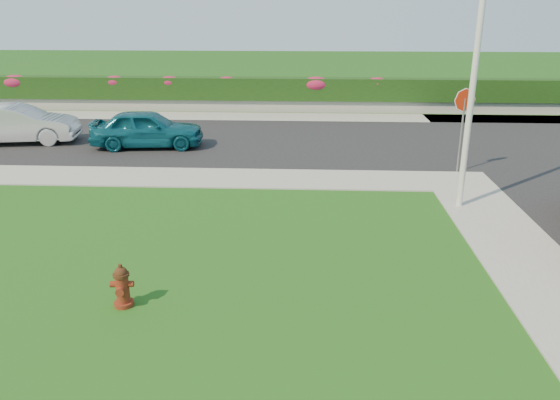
# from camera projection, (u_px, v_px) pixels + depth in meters

# --- Properties ---
(ground) EXTENTS (120.00, 120.00, 0.00)m
(ground) POSITION_uv_depth(u_px,v_px,m) (159.00, 348.00, 8.66)
(ground) COLOR black
(ground) RESTS_ON ground
(street_far) EXTENTS (26.00, 8.00, 0.04)m
(street_far) POSITION_uv_depth(u_px,v_px,m) (127.00, 139.00, 22.05)
(street_far) COLOR black
(street_far) RESTS_ON ground
(sidewalk_far) EXTENTS (24.00, 2.00, 0.04)m
(sidewalk_far) POSITION_uv_depth(u_px,v_px,m) (47.00, 175.00, 17.40)
(sidewalk_far) COLOR gray
(sidewalk_far) RESTS_ON ground
(curb_corner) EXTENTS (2.00, 2.00, 0.04)m
(curb_corner) POSITION_uv_depth(u_px,v_px,m) (459.00, 181.00, 16.78)
(curb_corner) COLOR gray
(curb_corner) RESTS_ON ground
(sidewalk_beyond) EXTENTS (34.00, 2.00, 0.04)m
(sidewalk_beyond) POSITION_uv_depth(u_px,v_px,m) (240.00, 117.00, 26.56)
(sidewalk_beyond) COLOR gray
(sidewalk_beyond) RESTS_ON ground
(retaining_wall) EXTENTS (34.00, 0.40, 0.60)m
(retaining_wall) POSITION_uv_depth(u_px,v_px,m) (243.00, 106.00, 27.88)
(retaining_wall) COLOR gray
(retaining_wall) RESTS_ON ground
(hedge) EXTENTS (32.00, 0.90, 1.10)m
(hedge) POSITION_uv_depth(u_px,v_px,m) (243.00, 89.00, 27.69)
(hedge) COLOR black
(hedge) RESTS_ON retaining_wall
(fire_hydrant) EXTENTS (0.42, 0.40, 0.82)m
(fire_hydrant) POSITION_uv_depth(u_px,v_px,m) (122.00, 286.00, 9.75)
(fire_hydrant) COLOR #551E0D
(fire_hydrant) RESTS_ON ground
(sedan_teal) EXTENTS (4.31, 2.08, 1.42)m
(sedan_teal) POSITION_uv_depth(u_px,v_px,m) (147.00, 129.00, 20.57)
(sedan_teal) COLOR #0C5061
(sedan_teal) RESTS_ON street_far
(sedan_silver) EXTENTS (4.68, 2.26, 1.48)m
(sedan_silver) POSITION_uv_depth(u_px,v_px,m) (18.00, 124.00, 21.18)
(sedan_silver) COLOR #B2B4BA
(sedan_silver) RESTS_ON street_far
(utility_pole) EXTENTS (0.16, 0.16, 5.99)m
(utility_pole) POSITION_uv_depth(u_px,v_px,m) (472.00, 95.00, 13.72)
(utility_pole) COLOR silver
(utility_pole) RESTS_ON ground
(stop_sign) EXTENTS (0.71, 0.25, 2.73)m
(stop_sign) POSITION_uv_depth(u_px,v_px,m) (464.00, 110.00, 17.04)
(stop_sign) COLOR slate
(stop_sign) RESTS_ON ground
(flower_clump_a) EXTENTS (1.41, 0.90, 0.70)m
(flower_clump_a) POSITION_uv_depth(u_px,v_px,m) (15.00, 82.00, 28.06)
(flower_clump_a) COLOR #B81F44
(flower_clump_a) RESTS_ON hedge
(flower_clump_b) EXTENTS (1.19, 0.77, 0.60)m
(flower_clump_b) POSITION_uv_depth(u_px,v_px,m) (115.00, 82.00, 27.80)
(flower_clump_b) COLOR #B81F44
(flower_clump_b) RESTS_ON hedge
(flower_clump_c) EXTENTS (1.17, 0.75, 0.59)m
(flower_clump_c) POSITION_uv_depth(u_px,v_px,m) (169.00, 82.00, 27.66)
(flower_clump_c) COLOR #B81F44
(flower_clump_c) RESTS_ON hedge
(flower_clump_d) EXTENTS (1.06, 0.68, 0.53)m
(flower_clump_d) POSITION_uv_depth(u_px,v_px,m) (227.00, 82.00, 27.52)
(flower_clump_d) COLOR #B81F44
(flower_clump_d) RESTS_ON hedge
(flower_clump_e) EXTENTS (1.45, 0.93, 0.73)m
(flower_clump_e) POSITION_uv_depth(u_px,v_px,m) (316.00, 84.00, 27.33)
(flower_clump_e) COLOR #B81F44
(flower_clump_e) RESTS_ON hedge
(flower_clump_f) EXTENTS (1.10, 0.71, 0.55)m
(flower_clump_f) POSITION_uv_depth(u_px,v_px,m) (377.00, 83.00, 27.17)
(flower_clump_f) COLOR #B81F44
(flower_clump_f) RESTS_ON hedge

